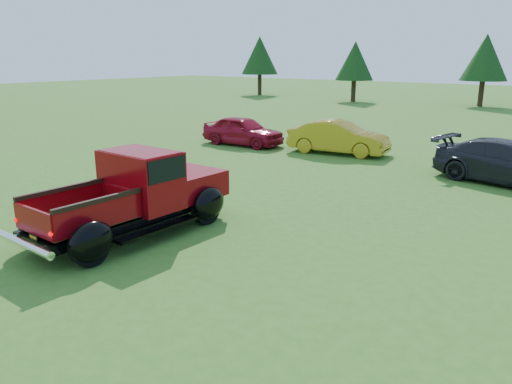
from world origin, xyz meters
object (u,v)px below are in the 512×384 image
(tree_mid_left, at_px, (485,58))
(show_car_red, at_px, (243,131))
(tree_west, at_px, (355,61))
(show_car_yellow, at_px, (338,137))
(pickup_truck, at_px, (142,193))
(tree_far_west, at_px, (260,55))
(show_car_grey, at_px, (510,163))

(tree_mid_left, distance_m, show_car_red, 23.17)
(tree_west, bearing_deg, show_car_yellow, -64.69)
(tree_west, bearing_deg, tree_mid_left, 12.53)
(tree_mid_left, distance_m, show_car_yellow, 22.19)
(pickup_truck, distance_m, show_car_yellow, 9.98)
(tree_mid_left, bearing_deg, pickup_truck, -87.75)
(tree_mid_left, bearing_deg, tree_far_west, -176.99)
(show_car_grey, bearing_deg, show_car_yellow, 89.41)
(show_car_red, distance_m, show_car_yellow, 4.03)
(pickup_truck, relative_size, show_car_grey, 1.08)
(tree_far_west, bearing_deg, tree_mid_left, 3.01)
(tree_far_west, height_order, show_car_red, tree_far_west)
(show_car_red, bearing_deg, pickup_truck, -155.66)
(tree_mid_left, distance_m, pickup_truck, 32.09)
(tree_mid_left, distance_m, show_car_grey, 24.16)
(tree_far_west, bearing_deg, show_car_red, -54.50)
(show_car_grey, bearing_deg, show_car_red, 97.53)
(tree_west, xyz_separation_m, tree_mid_left, (9.00, 2.00, 0.27))
(show_car_yellow, bearing_deg, tree_mid_left, -7.65)
(tree_west, height_order, pickup_truck, tree_west)
(tree_far_west, bearing_deg, show_car_yellow, -47.19)
(tree_mid_left, bearing_deg, show_car_red, -98.75)
(show_car_yellow, bearing_deg, tree_west, 16.45)
(show_car_red, distance_m, show_car_grey, 10.01)
(show_car_red, bearing_deg, tree_mid_left, -11.68)
(tree_mid_left, relative_size, show_car_yellow, 1.36)
(show_car_yellow, distance_m, show_car_grey, 6.13)
(show_car_yellow, bearing_deg, pickup_truck, 175.69)
(tree_west, relative_size, show_car_red, 1.34)
(tree_west, bearing_deg, tree_far_west, 174.29)
(show_car_yellow, bearing_deg, show_car_red, 91.41)
(tree_mid_left, xyz_separation_m, pickup_truck, (1.26, -31.96, -2.59))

